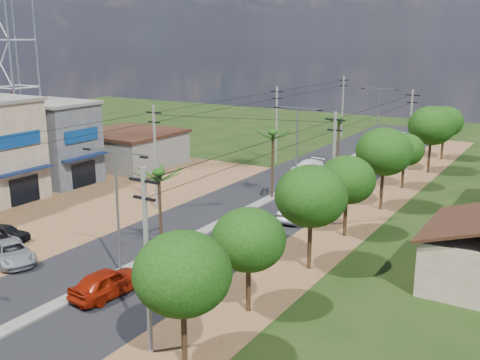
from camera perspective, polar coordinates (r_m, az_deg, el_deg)
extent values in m
plane|color=black|center=(36.56, -11.97, -9.36)|extent=(160.00, 160.00, 0.00)
cube|color=black|center=(47.77, 0.41, -3.33)|extent=(12.00, 110.00, 0.04)
cube|color=#605E56|center=(50.23, 2.18, -2.36)|extent=(1.00, 90.00, 0.18)
cube|color=brown|center=(52.09, -18.03, -2.55)|extent=(18.00, 46.00, 0.04)
cube|color=brown|center=(44.22, 9.93, -5.02)|extent=(5.00, 90.00, 0.03)
cube|color=#101E46|center=(52.70, -20.95, 0.87)|extent=(0.80, 5.40, 0.15)
cube|color=black|center=(53.39, -21.01, -0.97)|extent=(0.10, 3.00, 2.40)
cube|color=navy|center=(52.43, -21.44, 3.83)|extent=(0.12, 4.20, 1.20)
cube|color=#44454A|center=(60.18, -18.39, 3.53)|extent=(8.00, 6.00, 8.00)
cube|color=#605E56|center=(59.60, -18.70, 7.45)|extent=(8.40, 6.40, 0.30)
cube|color=#101E46|center=(57.10, -15.44, 2.28)|extent=(0.80, 5.40, 0.15)
cube|color=black|center=(57.74, -15.56, 0.56)|extent=(0.10, 3.00, 2.40)
cube|color=navy|center=(56.96, -15.80, 4.38)|extent=(0.12, 4.20, 1.20)
cube|color=#605E56|center=(66.66, -11.15, 3.05)|extent=(10.00, 10.00, 3.60)
cube|color=black|center=(66.31, -11.24, 4.75)|extent=(10.40, 10.40, 0.30)
cylinder|color=black|center=(25.94, -5.73, -14.28)|extent=(0.28, 0.28, 4.20)
ellipsoid|color=black|center=(24.88, -5.87, -9.42)|extent=(4.40, 4.40, 3.74)
cylinder|color=black|center=(30.58, 0.86, -9.94)|extent=(0.28, 0.28, 3.85)
ellipsoid|color=black|center=(29.74, 0.87, -6.07)|extent=(4.00, 4.00, 3.40)
cylinder|color=black|center=(36.06, 7.11, -5.60)|extent=(0.28, 0.28, 4.55)
ellipsoid|color=black|center=(35.27, 7.24, -1.62)|extent=(4.60, 4.60, 3.91)
cylinder|color=black|center=(42.40, 10.67, -3.03)|extent=(0.28, 0.28, 4.06)
ellipsoid|color=black|center=(41.78, 10.82, 0.01)|extent=(4.20, 4.20, 3.57)
cylinder|color=black|center=(49.56, 14.23, -0.28)|extent=(0.28, 0.28, 4.76)
ellipsoid|color=black|center=(48.97, 14.43, 2.80)|extent=(4.80, 4.80, 4.08)
cylinder|color=black|center=(57.29, 16.24, 0.95)|extent=(0.28, 0.28, 3.64)
ellipsoid|color=black|center=(56.86, 16.38, 2.99)|extent=(3.80, 3.80, 3.23)
cylinder|color=black|center=(64.64, 18.71, 2.80)|extent=(0.28, 0.28, 4.90)
ellipsoid|color=black|center=(64.17, 18.90, 5.25)|extent=(5.00, 5.00, 4.25)
cylinder|color=black|center=(72.45, 19.91, 3.65)|extent=(0.28, 0.28, 4.34)
ellipsoid|color=black|center=(72.07, 20.08, 5.59)|extent=(4.40, 4.40, 3.74)
cylinder|color=black|center=(38.33, -8.11, -3.43)|extent=(0.22, 0.22, 5.80)
cylinder|color=black|center=(51.16, 3.31, 1.42)|extent=(0.22, 0.22, 6.20)
cylinder|color=black|center=(65.50, 9.96, 3.76)|extent=(0.22, 0.22, 5.50)
cylinder|color=gray|center=(35.17, -12.31, -3.37)|extent=(0.16, 0.16, 8.00)
cube|color=gray|center=(33.40, -11.16, 2.67)|extent=(2.40, 0.08, 0.08)
cube|color=gray|center=(35.05, -14.07, 3.05)|extent=(2.40, 0.08, 0.08)
cube|color=black|center=(32.70, -9.73, 2.31)|extent=(0.50, 0.18, 0.12)
cube|color=black|center=(35.85, -15.30, 3.05)|extent=(0.50, 0.18, 0.12)
cylinder|color=gray|center=(55.35, 5.78, 3.30)|extent=(0.16, 0.16, 8.00)
cube|color=gray|center=(54.24, 7.03, 7.22)|extent=(2.40, 0.08, 0.08)
cube|color=gray|center=(55.27, 4.75, 7.41)|extent=(2.40, 0.08, 0.08)
cube|color=black|center=(53.81, 8.10, 7.02)|extent=(0.50, 0.18, 0.12)
cube|color=black|center=(55.78, 3.73, 7.38)|extent=(0.50, 0.18, 0.12)
cylinder|color=gray|center=(78.35, 13.82, 6.19)|extent=(0.16, 0.16, 8.00)
cube|color=gray|center=(77.58, 14.84, 8.96)|extent=(2.40, 0.08, 0.08)
cube|color=gray|center=(78.30, 13.14, 9.10)|extent=(2.40, 0.08, 0.08)
cube|color=black|center=(77.28, 15.62, 8.81)|extent=(0.50, 0.18, 0.12)
cube|color=black|center=(78.66, 12.37, 9.09)|extent=(0.50, 0.18, 0.12)
cylinder|color=#605E56|center=(48.22, -8.59, 2.19)|extent=(0.24, 0.24, 9.00)
cube|color=black|center=(47.56, -8.76, 6.79)|extent=(1.60, 0.12, 0.12)
cube|color=black|center=(47.67, -8.72, 5.83)|extent=(1.20, 0.12, 0.12)
cylinder|color=#605E56|center=(66.29, 3.72, 5.60)|extent=(0.24, 0.24, 9.00)
cube|color=black|center=(65.81, 3.78, 8.96)|extent=(1.60, 0.12, 0.12)
cube|color=black|center=(65.89, 3.77, 8.27)|extent=(1.20, 0.12, 0.12)
cylinder|color=#605E56|center=(85.27, 10.38, 7.34)|extent=(0.24, 0.24, 9.00)
cube|color=black|center=(84.91, 10.50, 9.95)|extent=(1.60, 0.12, 0.12)
cube|color=black|center=(84.97, 10.48, 9.41)|extent=(1.20, 0.12, 0.12)
cylinder|color=#605E56|center=(26.06, -9.41, -8.42)|extent=(0.24, 0.24, 9.00)
cube|color=black|center=(24.83, -9.77, -0.08)|extent=(1.60, 0.12, 0.12)
cube|color=black|center=(25.03, -9.70, -1.85)|extent=(1.20, 0.12, 0.12)
cylinder|color=#605E56|center=(44.23, 9.45, 1.06)|extent=(0.24, 0.24, 9.00)
cube|color=black|center=(43.51, 9.66, 6.06)|extent=(1.60, 0.12, 0.12)
cube|color=black|center=(43.63, 9.62, 5.02)|extent=(1.20, 0.12, 0.12)
cylinder|color=#605E56|center=(64.81, 16.87, 4.82)|extent=(0.24, 0.24, 9.00)
cube|color=black|center=(64.33, 17.12, 8.24)|extent=(1.60, 0.12, 0.12)
cube|color=black|center=(64.41, 17.07, 7.54)|extent=(1.20, 0.12, 0.12)
imported|color=maroon|center=(33.58, -13.23, -10.12)|extent=(2.35, 4.93, 1.63)
imported|color=#95999D|center=(45.96, 5.58, -3.15)|extent=(2.33, 4.77, 1.51)
imported|color=silver|center=(61.89, 6.84, 1.31)|extent=(2.50, 4.94, 1.38)
imported|color=#95999D|center=(40.25, -22.19, -6.88)|extent=(5.30, 3.84, 1.34)
imported|color=black|center=(44.48, -22.74, -5.01)|extent=(3.91, 2.39, 1.24)
imported|color=black|center=(33.39, -5.69, -10.56)|extent=(0.65, 1.84, 0.96)
imported|color=black|center=(53.06, 2.54, -1.09)|extent=(0.63, 1.60, 0.82)
imported|color=black|center=(63.46, 7.39, 1.46)|extent=(0.71, 1.76, 1.03)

